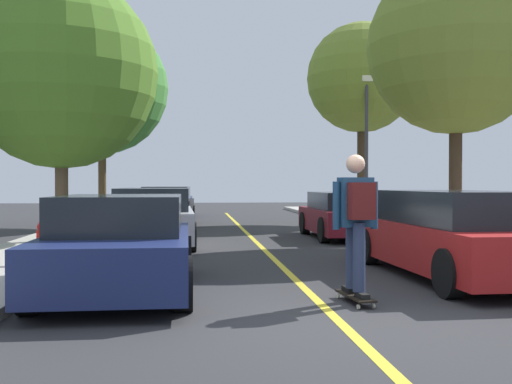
{
  "coord_description": "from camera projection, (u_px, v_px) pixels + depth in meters",
  "views": [
    {
      "loc": [
        -1.51,
        -6.27,
        1.46
      ],
      "look_at": [
        0.13,
        9.98,
        1.23
      ],
      "focal_mm": 42.17,
      "sensor_mm": 36.0,
      "label": 1
    }
  ],
  "objects": [
    {
      "name": "ground",
      "position": [
        338.0,
        320.0,
        6.4
      ],
      "size": [
        80.0,
        80.0,
        0.0
      ],
      "primitive_type": "plane",
      "color": "#2D2D30"
    },
    {
      "name": "center_line",
      "position": [
        283.0,
        268.0,
        10.38
      ],
      "size": [
        0.12,
        39.2,
        0.01
      ],
      "primitive_type": "cube",
      "color": "gold",
      "rests_on": "ground"
    },
    {
      "name": "parked_car_left_nearest",
      "position": [
        121.0,
        245.0,
        8.07
      ],
      "size": [
        1.95,
        4.03,
        1.3
      ],
      "color": "navy",
      "rests_on": "ground"
    },
    {
      "name": "parked_car_left_near",
      "position": [
        153.0,
        217.0,
        14.23
      ],
      "size": [
        2.05,
        4.56,
        1.36
      ],
      "color": "#B7B7BC",
      "rests_on": "ground"
    },
    {
      "name": "parked_car_left_far",
      "position": [
        167.0,
        206.0,
        21.39
      ],
      "size": [
        1.96,
        4.28,
        1.35
      ],
      "color": "black",
      "rests_on": "ground"
    },
    {
      "name": "parked_car_left_farthest",
      "position": [
        173.0,
        202.0,
        26.97
      ],
      "size": [
        1.83,
        4.5,
        1.32
      ],
      "color": "navy",
      "rests_on": "ground"
    },
    {
      "name": "parked_car_right_nearest",
      "position": [
        455.0,
        234.0,
        9.34
      ],
      "size": [
        2.04,
        4.72,
        1.35
      ],
      "color": "maroon",
      "rests_on": "ground"
    },
    {
      "name": "parked_car_right_near",
      "position": [
        346.0,
        215.0,
        16.11
      ],
      "size": [
        1.97,
        4.03,
        1.23
      ],
      "color": "maroon",
      "rests_on": "ground"
    },
    {
      "name": "street_tree_left_nearest",
      "position": [
        61.0,
        73.0,
        13.9
      ],
      "size": [
        4.46,
        4.46,
        6.12
      ],
      "color": "brown",
      "rests_on": "sidewalk_left"
    },
    {
      "name": "street_tree_left_near",
      "position": [
        102.0,
        88.0,
        19.97
      ],
      "size": [
        4.38,
        4.38,
        6.69
      ],
      "color": "#4C3823",
      "rests_on": "sidewalk_left"
    },
    {
      "name": "street_tree_right_nearest",
      "position": [
        456.0,
        47.0,
        14.14
      ],
      "size": [
        4.16,
        4.16,
        6.64
      ],
      "color": "#3D2D1E",
      "rests_on": "sidewalk_right"
    },
    {
      "name": "street_tree_right_near",
      "position": [
        362.0,
        78.0,
        22.17
      ],
      "size": [
        4.04,
        4.04,
        7.26
      ],
      "color": "#3D2D1E",
      "rests_on": "sidewalk_right"
    },
    {
      "name": "fire_hydrant",
      "position": [
        43.0,
        243.0,
        9.88
      ],
      "size": [
        0.2,
        0.2,
        0.7
      ],
      "color": "#B2140F",
      "rests_on": "sidewalk_left"
    },
    {
      "name": "streetlamp",
      "position": [
        366.0,
        138.0,
        20.34
      ],
      "size": [
        0.36,
        0.24,
        4.97
      ],
      "color": "#38383D",
      "rests_on": "sidewalk_right"
    },
    {
      "name": "skateboard",
      "position": [
        355.0,
        296.0,
        7.33
      ],
      "size": [
        0.31,
        0.86,
        0.1
      ],
      "color": "black",
      "rests_on": "ground"
    },
    {
      "name": "skateboarder",
      "position": [
        356.0,
        215.0,
        7.28
      ],
      "size": [
        0.59,
        0.71,
        1.71
      ],
      "color": "black",
      "rests_on": "skateboard"
    }
  ]
}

